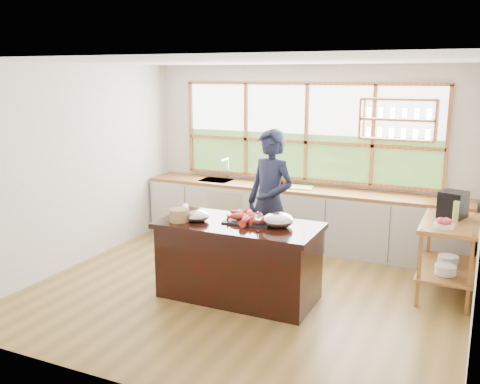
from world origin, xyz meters
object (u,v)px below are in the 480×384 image
Objects in this scene: espresso_machine at (453,205)px; wicker_basket at (179,215)px; cook at (270,203)px; island at (239,260)px.

espresso_machine is 3.22m from wicker_basket.
wicker_basket is at bearing -103.47° from cook.
island is 5.90× the size of espresso_machine.
espresso_machine is (2.16, 0.40, 0.11)m from cook.
cook is at bearing 58.19° from wicker_basket.
cook reaches higher than espresso_machine.
island is 0.98× the size of cook.
cook is at bearing -150.94° from espresso_machine.
espresso_machine is 1.38× the size of wicker_basket.
cook is 6.03× the size of espresso_machine.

